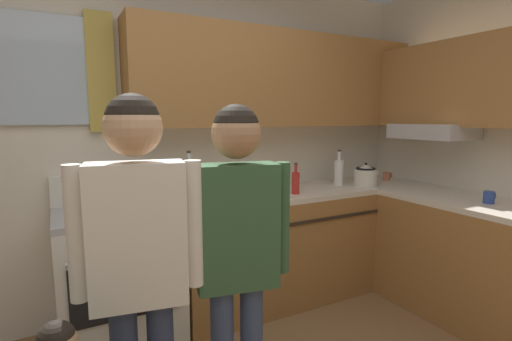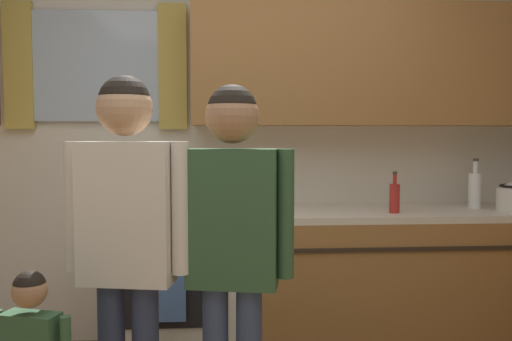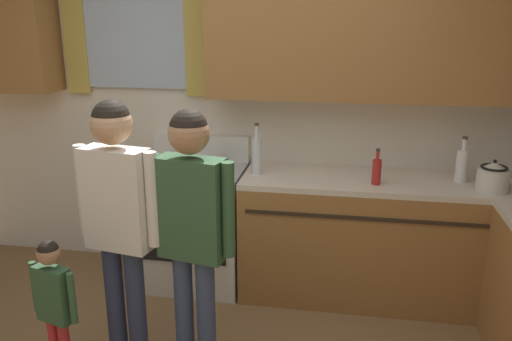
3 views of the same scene
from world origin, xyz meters
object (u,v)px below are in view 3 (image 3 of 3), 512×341
(adult_holding_child, at_px, (118,209))
(small_child, at_px, (54,299))
(bottle_milk_white, at_px, (462,165))
(adult_in_plaid, at_px, (192,219))
(bottle_sauce_red, at_px, (377,171))
(stove_oven, at_px, (194,223))
(bottle_tall_clear, at_px, (257,155))
(stovetop_kettle, at_px, (493,176))

(adult_holding_child, bearing_deg, small_child, -142.39)
(bottle_milk_white, relative_size, adult_in_plaid, 0.20)
(bottle_milk_white, relative_size, adult_holding_child, 0.20)
(adult_holding_child, xyz_separation_m, adult_in_plaid, (0.41, -0.01, -0.02))
(bottle_sauce_red, distance_m, bottle_milk_white, 0.59)
(bottle_sauce_red, xyz_separation_m, bottle_milk_white, (0.57, 0.16, 0.03))
(stove_oven, bearing_deg, adult_holding_child, -93.68)
(bottle_milk_white, height_order, adult_holding_child, adult_holding_child)
(adult_holding_child, bearing_deg, bottle_milk_white, 30.24)
(bottle_tall_clear, distance_m, small_child, 1.63)
(bottle_milk_white, relative_size, bottle_tall_clear, 0.85)
(bottle_tall_clear, height_order, adult_in_plaid, adult_in_plaid)
(bottle_sauce_red, relative_size, bottle_tall_clear, 0.67)
(stove_oven, relative_size, adult_holding_child, 0.69)
(stove_oven, bearing_deg, adult_in_plaid, -73.50)
(small_child, bearing_deg, bottle_sauce_red, 35.68)
(stove_oven, distance_m, bottle_tall_clear, 0.75)
(bottle_sauce_red, height_order, bottle_tall_clear, bottle_tall_clear)
(bottle_milk_white, distance_m, bottle_tall_clear, 1.40)
(stove_oven, distance_m, bottle_sauce_red, 1.42)
(adult_holding_child, bearing_deg, stovetop_kettle, 24.79)
(adult_in_plaid, height_order, small_child, adult_in_plaid)
(adult_in_plaid, bearing_deg, bottle_tall_clear, 82.00)
(stove_oven, distance_m, adult_holding_child, 1.24)
(stovetop_kettle, bearing_deg, bottle_tall_clear, 176.36)
(bottle_milk_white, relative_size, small_child, 0.35)
(stovetop_kettle, bearing_deg, bottle_sauce_red, 179.82)
(bottle_milk_white, distance_m, adult_in_plaid, 1.93)
(stove_oven, height_order, adult_in_plaid, adult_in_plaid)
(bottle_tall_clear, xyz_separation_m, adult_holding_child, (-0.56, -1.08, -0.04))
(small_child, bearing_deg, adult_holding_child, 37.61)
(bottle_sauce_red, height_order, small_child, bottle_sauce_red)
(adult_holding_child, bearing_deg, bottle_sauce_red, 35.26)
(bottle_sauce_red, distance_m, small_child, 2.11)
(adult_holding_child, relative_size, small_child, 1.77)
(bottle_sauce_red, distance_m, adult_holding_child, 1.70)
(bottle_tall_clear, relative_size, adult_holding_child, 0.23)
(bottle_milk_white, height_order, adult_in_plaid, adult_in_plaid)
(bottle_tall_clear, bearing_deg, stovetop_kettle, -3.64)
(stove_oven, distance_m, bottle_milk_white, 1.96)
(stovetop_kettle, height_order, adult_in_plaid, adult_in_plaid)
(bottle_sauce_red, xyz_separation_m, adult_holding_child, (-1.39, -0.98, 0.01))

